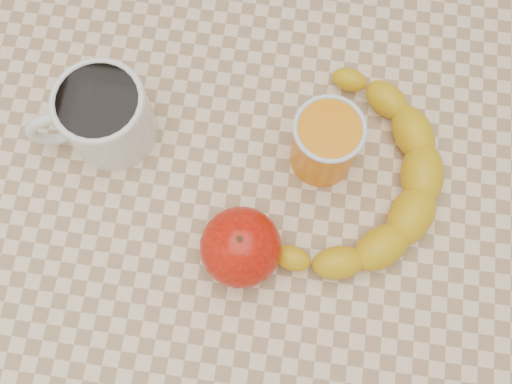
# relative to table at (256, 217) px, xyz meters

# --- Properties ---
(ground) EXTENTS (3.00, 3.00, 0.00)m
(ground) POSITION_rel_table_xyz_m (0.00, 0.00, -0.66)
(ground) COLOR tan
(ground) RESTS_ON ground
(table) EXTENTS (0.80, 0.80, 0.75)m
(table) POSITION_rel_table_xyz_m (0.00, 0.00, 0.00)
(table) COLOR beige
(table) RESTS_ON ground
(coffee_mug) EXTENTS (0.15, 0.13, 0.08)m
(coffee_mug) POSITION_rel_table_xyz_m (-0.17, 0.06, 0.13)
(coffee_mug) COLOR silver
(coffee_mug) RESTS_ON table
(orange_juice_glass) EXTENTS (0.07, 0.07, 0.09)m
(orange_juice_glass) POSITION_rel_table_xyz_m (0.07, 0.06, 0.13)
(orange_juice_glass) COLOR orange
(orange_juice_glass) RESTS_ON table
(apple) EXTENTS (0.09, 0.09, 0.08)m
(apple) POSITION_rel_table_xyz_m (-0.01, -0.06, 0.12)
(apple) COLOR #880804
(apple) RESTS_ON table
(banana) EXTENTS (0.39, 0.42, 0.05)m
(banana) POSITION_rel_table_xyz_m (0.11, 0.03, 0.11)
(banana) COLOR gold
(banana) RESTS_ON table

